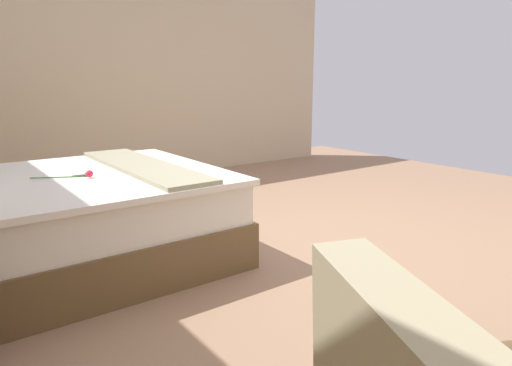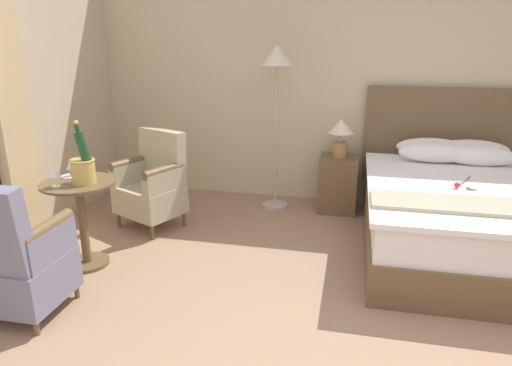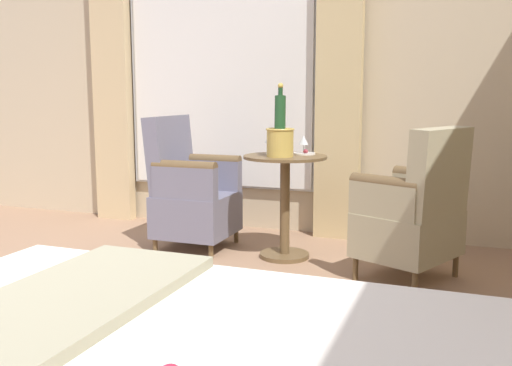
{
  "view_description": "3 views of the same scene",
  "coord_description": "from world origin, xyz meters",
  "px_view_note": "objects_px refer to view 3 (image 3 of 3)",
  "views": [
    {
      "loc": [
        -2.52,
        2.47,
        1.3
      ],
      "look_at": [
        -1.1,
        1.41,
        0.89
      ],
      "focal_mm": 32.0,
      "sensor_mm": 36.0,
      "label": 1
    },
    {
      "loc": [
        -0.29,
        -2.25,
        1.84
      ],
      "look_at": [
        -1.09,
        1.44,
        0.62
      ],
      "focal_mm": 32.0,
      "sensor_mm": 36.0,
      "label": 2
    },
    {
      "loc": [
        1.37,
        2.03,
        1.15
      ],
      "look_at": [
        -1.19,
        1.08,
        0.73
      ],
      "focal_mm": 40.0,
      "sensor_mm": 36.0,
      "label": 3
    }
  ],
  "objects_px": {
    "side_table_round": "(285,196)",
    "wine_glass_near_bucket": "(304,141)",
    "champagne_bucket": "(280,136)",
    "armchair_facing_bed": "(191,193)",
    "armchair_by_window": "(415,212)",
    "snack_plate": "(304,153)",
    "wine_glass_near_edge": "(270,140)"
  },
  "relations": [
    {
      "from": "side_table_round",
      "to": "wine_glass_near_bucket",
      "type": "xyz_separation_m",
      "value": [
        -0.12,
        0.1,
        0.38
      ]
    },
    {
      "from": "side_table_round",
      "to": "armchair_facing_bed",
      "type": "height_order",
      "value": "armchair_facing_bed"
    },
    {
      "from": "side_table_round",
      "to": "champagne_bucket",
      "type": "relative_size",
      "value": 1.47
    },
    {
      "from": "side_table_round",
      "to": "armchair_by_window",
      "type": "xyz_separation_m",
      "value": [
        0.21,
        0.91,
        -0.01
      ]
    },
    {
      "from": "side_table_round",
      "to": "wine_glass_near_bucket",
      "type": "height_order",
      "value": "wine_glass_near_bucket"
    },
    {
      "from": "side_table_round",
      "to": "armchair_by_window",
      "type": "bearing_deg",
      "value": 77.2
    },
    {
      "from": "snack_plate",
      "to": "armchair_by_window",
      "type": "xyz_separation_m",
      "value": [
        0.33,
        0.8,
        -0.3
      ]
    },
    {
      "from": "wine_glass_near_bucket",
      "to": "armchair_by_window",
      "type": "xyz_separation_m",
      "value": [
        0.33,
        0.81,
        -0.39
      ]
    },
    {
      "from": "champagne_bucket",
      "to": "armchair_by_window",
      "type": "height_order",
      "value": "champagne_bucket"
    },
    {
      "from": "snack_plate",
      "to": "wine_glass_near_bucket",
      "type": "bearing_deg",
      "value": -67.18
    },
    {
      "from": "champagne_bucket",
      "to": "armchair_facing_bed",
      "type": "relative_size",
      "value": 0.5
    },
    {
      "from": "champagne_bucket",
      "to": "armchair_by_window",
      "type": "relative_size",
      "value": 0.52
    },
    {
      "from": "wine_glass_near_edge",
      "to": "armchair_facing_bed",
      "type": "bearing_deg",
      "value": -84.1
    },
    {
      "from": "wine_glass_near_bucket",
      "to": "armchair_by_window",
      "type": "height_order",
      "value": "armchair_by_window"
    },
    {
      "from": "snack_plate",
      "to": "armchair_facing_bed",
      "type": "relative_size",
      "value": 0.16
    },
    {
      "from": "champagne_bucket",
      "to": "armchair_facing_bed",
      "type": "bearing_deg",
      "value": -97.67
    },
    {
      "from": "champagne_bucket",
      "to": "side_table_round",
      "type": "bearing_deg",
      "value": 169.47
    },
    {
      "from": "champagne_bucket",
      "to": "armchair_by_window",
      "type": "distance_m",
      "value": 1.03
    },
    {
      "from": "side_table_round",
      "to": "armchair_by_window",
      "type": "relative_size",
      "value": 0.76
    },
    {
      "from": "champagne_bucket",
      "to": "armchair_facing_bed",
      "type": "distance_m",
      "value": 0.88
    },
    {
      "from": "wine_glass_near_edge",
      "to": "armchair_by_window",
      "type": "bearing_deg",
      "value": 74.37
    },
    {
      "from": "side_table_round",
      "to": "snack_plate",
      "type": "xyz_separation_m",
      "value": [
        -0.12,
        0.11,
        0.3
      ]
    },
    {
      "from": "wine_glass_near_edge",
      "to": "snack_plate",
      "type": "xyz_separation_m",
      "value": [
        -0.03,
        0.25,
        -0.09
      ]
    },
    {
      "from": "side_table_round",
      "to": "armchair_by_window",
      "type": "height_order",
      "value": "armchair_by_window"
    },
    {
      "from": "wine_glass_near_bucket",
      "to": "armchair_by_window",
      "type": "relative_size",
      "value": 0.14
    },
    {
      "from": "champagne_bucket",
      "to": "snack_plate",
      "type": "distance_m",
      "value": 0.27
    },
    {
      "from": "armchair_by_window",
      "to": "armchair_facing_bed",
      "type": "relative_size",
      "value": 0.96
    },
    {
      "from": "snack_plate",
      "to": "armchair_facing_bed",
      "type": "distance_m",
      "value": 0.93
    },
    {
      "from": "champagne_bucket",
      "to": "wine_glass_near_bucket",
      "type": "bearing_deg",
      "value": 149.99
    },
    {
      "from": "side_table_round",
      "to": "champagne_bucket",
      "type": "xyz_separation_m",
      "value": [
        0.08,
        -0.01,
        0.43
      ]
    },
    {
      "from": "armchair_by_window",
      "to": "snack_plate",
      "type": "bearing_deg",
      "value": -112.2
    },
    {
      "from": "side_table_round",
      "to": "snack_plate",
      "type": "relative_size",
      "value": 4.66
    }
  ]
}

